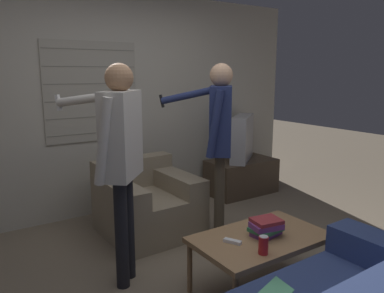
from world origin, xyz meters
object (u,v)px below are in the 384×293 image
(person_left_standing, at_px, (120,148))
(floor_fan, at_px, (196,194))
(tv, at_px, (242,138))
(coffee_table, at_px, (261,241))
(armchair_beige, at_px, (147,204))
(spare_remote, at_px, (232,241))
(person_right_standing, at_px, (219,130))
(book_stack, at_px, (266,227))
(soda_can, at_px, (263,245))

(person_left_standing, bearing_deg, floor_fan, -9.78)
(tv, bearing_deg, coffee_table, 12.56)
(armchair_beige, xyz_separation_m, person_left_standing, (-0.58, -0.76, 0.78))
(person_left_standing, bearing_deg, tv, -19.07)
(armchair_beige, bearing_deg, person_left_standing, 50.95)
(spare_remote, distance_m, floor_fan, 1.96)
(armchair_beige, relative_size, person_left_standing, 0.54)
(coffee_table, height_order, spare_remote, spare_remote)
(person_right_standing, bearing_deg, armchair_beige, 84.39)
(armchair_beige, bearing_deg, book_stack, 98.72)
(tv, bearing_deg, person_right_standing, 0.20)
(tv, relative_size, soda_can, 5.43)
(book_stack, relative_size, floor_fan, 0.76)
(person_left_standing, bearing_deg, coffee_table, -86.98)
(coffee_table, distance_m, person_left_standing, 1.26)
(armchair_beige, relative_size, coffee_table, 0.92)
(soda_can, bearing_deg, floor_fan, 68.20)
(book_stack, bearing_deg, spare_remote, 171.05)
(soda_can, bearing_deg, person_right_standing, 66.96)
(person_right_standing, relative_size, spare_remote, 12.88)
(person_right_standing, xyz_separation_m, spare_remote, (-0.55, -0.89, -0.64))
(coffee_table, height_order, person_right_standing, person_right_standing)
(armchair_beige, relative_size, spare_remote, 6.90)
(coffee_table, xyz_separation_m, soda_can, (-0.18, -0.21, 0.10))
(coffee_table, xyz_separation_m, spare_remote, (-0.25, 0.03, 0.05))
(coffee_table, relative_size, person_right_standing, 0.58)
(person_right_standing, xyz_separation_m, soda_can, (-0.48, -1.13, -0.59))
(book_stack, height_order, floor_fan, book_stack)
(coffee_table, relative_size, spare_remote, 7.50)
(tv, bearing_deg, soda_can, 12.22)
(person_left_standing, bearing_deg, soda_can, -101.86)
(armchair_beige, bearing_deg, floor_fan, -160.24)
(armchair_beige, bearing_deg, spare_remote, 87.58)
(person_left_standing, xyz_separation_m, book_stack, (0.85, -0.69, -0.58))
(armchair_beige, distance_m, tv, 1.78)
(person_left_standing, xyz_separation_m, soda_can, (0.63, -0.89, -0.59))
(spare_remote, bearing_deg, tv, 20.08)
(person_right_standing, xyz_separation_m, book_stack, (-0.26, -0.93, -0.59))
(armchair_beige, bearing_deg, coffee_table, 97.51)
(person_left_standing, height_order, person_right_standing, person_right_standing)
(person_right_standing, bearing_deg, floor_fan, 18.76)
(spare_remote, bearing_deg, coffee_table, -33.78)
(book_stack, relative_size, soda_can, 2.11)
(soda_can, bearing_deg, spare_remote, 106.08)
(person_right_standing, xyz_separation_m, floor_fan, (0.31, 0.85, -0.94))
(book_stack, bearing_deg, floor_fan, 72.13)
(tv, relative_size, spare_remote, 5.12)
(person_left_standing, xyz_separation_m, floor_fan, (1.42, 1.09, -0.93))
(coffee_table, bearing_deg, armchair_beige, 99.16)
(soda_can, bearing_deg, book_stack, 42.01)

